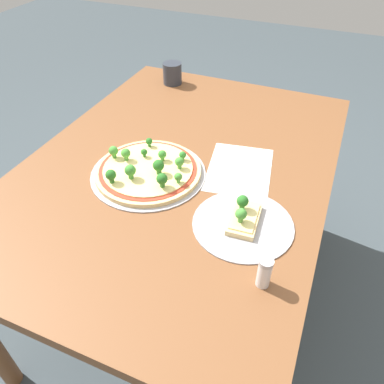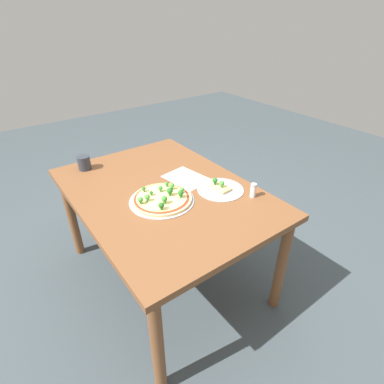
{
  "view_description": "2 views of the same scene",
  "coord_description": "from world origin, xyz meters",
  "px_view_note": "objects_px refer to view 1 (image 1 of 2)",
  "views": [
    {
      "loc": [
        -0.9,
        -0.42,
        1.43
      ],
      "look_at": [
        -0.15,
        -0.11,
        0.72
      ],
      "focal_mm": 35.0,
      "sensor_mm": 36.0,
      "label": 1
    },
    {
      "loc": [
        -1.32,
        0.75,
        1.61
      ],
      "look_at": [
        -0.15,
        -0.11,
        0.72
      ],
      "focal_mm": 28.0,
      "sensor_mm": 36.0,
      "label": 2
    }
  ],
  "objects_px": {
    "pizza_tray_slice": "(243,220)",
    "condiment_shaker": "(264,272)",
    "drinking_cup": "(172,73)",
    "dining_table": "(180,180)",
    "pizza_tray_whole": "(148,170)"
  },
  "relations": [
    {
      "from": "pizza_tray_whole",
      "to": "drinking_cup",
      "type": "xyz_separation_m",
      "value": [
        0.63,
        0.21,
        0.03
      ]
    },
    {
      "from": "dining_table",
      "to": "condiment_shaker",
      "type": "xyz_separation_m",
      "value": [
        -0.36,
        -0.37,
        0.12
      ]
    },
    {
      "from": "drinking_cup",
      "to": "condiment_shaker",
      "type": "relative_size",
      "value": 1.11
    },
    {
      "from": "dining_table",
      "to": "drinking_cup",
      "type": "height_order",
      "value": "drinking_cup"
    },
    {
      "from": "dining_table",
      "to": "pizza_tray_slice",
      "type": "distance_m",
      "value": 0.35
    },
    {
      "from": "pizza_tray_whole",
      "to": "condiment_shaker",
      "type": "xyz_separation_m",
      "value": [
        -0.27,
        -0.43,
        0.03
      ]
    },
    {
      "from": "dining_table",
      "to": "condiment_shaker",
      "type": "bearing_deg",
      "value": -134.52
    },
    {
      "from": "pizza_tray_slice",
      "to": "drinking_cup",
      "type": "distance_m",
      "value": 0.91
    },
    {
      "from": "pizza_tray_slice",
      "to": "condiment_shaker",
      "type": "height_order",
      "value": "condiment_shaker"
    },
    {
      "from": "drinking_cup",
      "to": "dining_table",
      "type": "bearing_deg",
      "value": -152.86
    },
    {
      "from": "pizza_tray_slice",
      "to": "drinking_cup",
      "type": "xyz_separation_m",
      "value": [
        0.73,
        0.55,
        0.03
      ]
    },
    {
      "from": "condiment_shaker",
      "to": "dining_table",
      "type": "bearing_deg",
      "value": 45.48
    },
    {
      "from": "dining_table",
      "to": "pizza_tray_whole",
      "type": "bearing_deg",
      "value": 147.16
    },
    {
      "from": "pizza_tray_slice",
      "to": "condiment_shaker",
      "type": "xyz_separation_m",
      "value": [
        -0.17,
        -0.1,
        0.03
      ]
    },
    {
      "from": "pizza_tray_whole",
      "to": "condiment_shaker",
      "type": "relative_size",
      "value": 4.35
    }
  ]
}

